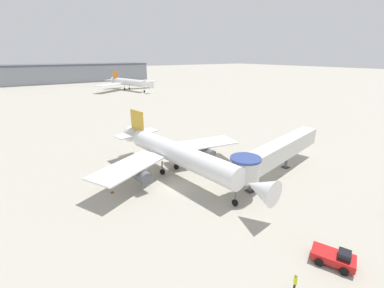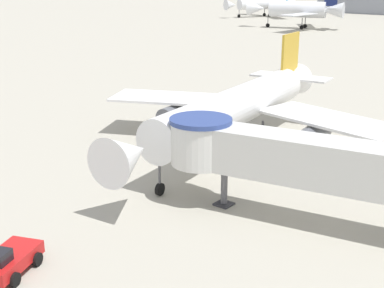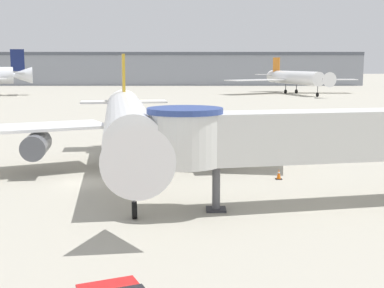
{
  "view_description": "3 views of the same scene",
  "coord_description": "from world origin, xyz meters",
  "views": [
    {
      "loc": [
        -16.48,
        -29.47,
        18.52
      ],
      "look_at": [
        5.48,
        3.06,
        4.8
      ],
      "focal_mm": 24.0,
      "sensor_mm": 36.0,
      "label": 1
    },
    {
      "loc": [
        27.72,
        -33.58,
        14.71
      ],
      "look_at": [
        2.92,
        -3.78,
        2.24
      ],
      "focal_mm": 50.0,
      "sensor_mm": 36.0,
      "label": 2
    },
    {
      "loc": [
        7.21,
        -35.99,
        8.06
      ],
      "look_at": [
        7.05,
        -2.65,
        3.04
      ],
      "focal_mm": 50.0,
      "sensor_mm": 36.0,
      "label": 3
    }
  ],
  "objects": [
    {
      "name": "background_jet_navy_tail",
      "position": [
        -45.61,
        100.04,
        5.12
      ],
      "size": [
        26.48,
        28.06,
        11.74
      ],
      "rotation": [
        0.0,
        0.0,
        -1.29
      ],
      "color": "silver",
      "rests_on": "ground_plane"
    },
    {
      "name": "pushback_tug_red",
      "position": [
        5.12,
        -21.12,
        0.75
      ],
      "size": [
        3.23,
        4.15,
        1.67
      ],
      "rotation": [
        0.0,
        0.0,
        0.41
      ],
      "color": "red",
      "rests_on": "ground_plane"
    },
    {
      "name": "traffic_cone_port_wing",
      "position": [
        -7.96,
        3.4,
        0.3
      ],
      "size": [
        0.38,
        0.38,
        0.64
      ],
      "color": "black",
      "rests_on": "ground_plane"
    },
    {
      "name": "background_jet_teal_tail",
      "position": [
        -75.2,
        128.59,
        4.31
      ],
      "size": [
        25.96,
        26.32,
        9.76
      ],
      "rotation": [
        0.0,
        0.0,
        -0.42
      ],
      "color": "silver",
      "rests_on": "ground_plane"
    },
    {
      "name": "jet_bridge",
      "position": [
        15.08,
        -5.85,
        4.06
      ],
      "size": [
        23.76,
        7.85,
        5.74
      ],
      "rotation": [
        0.0,
        0.0,
        0.21
      ],
      "color": "silver",
      "rests_on": "ground_plane"
    },
    {
      "name": "ground_plane",
      "position": [
        0.0,
        0.0,
        0.0
      ],
      "size": [
        800.0,
        800.0,
        0.0
      ],
      "primitive_type": "plane",
      "color": "#A8A393"
    },
    {
      "name": "traffic_cone_starboard_wing",
      "position": [
        13.33,
        0.86,
        0.36
      ],
      "size": [
        0.45,
        0.45,
        0.75
      ],
      "color": "black",
      "rests_on": "ground_plane"
    },
    {
      "name": "traffic_cone_apron_front",
      "position": [
        4.34,
        -19.94,
        0.4
      ],
      "size": [
        0.51,
        0.51,
        0.84
      ],
      "color": "black",
      "rests_on": "ground_plane"
    },
    {
      "name": "main_airplane",
      "position": [
        2.48,
        2.83,
        3.8
      ],
      "size": [
        27.55,
        31.31,
        8.94
      ],
      "rotation": [
        0.0,
        0.0,
        0.15
      ],
      "color": "white",
      "rests_on": "ground_plane"
    }
  ]
}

